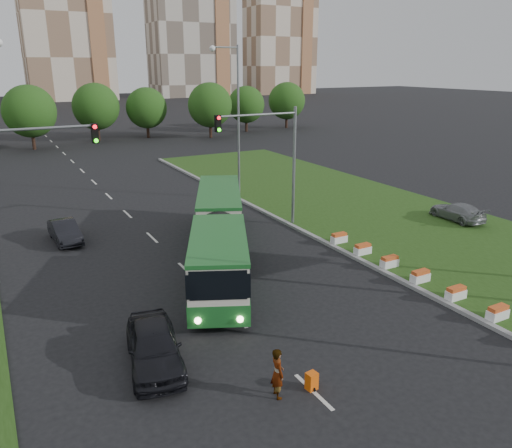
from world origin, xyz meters
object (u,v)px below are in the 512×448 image
traffic_mast_left (18,176)px  car_median (457,211)px  shopping_trolley (312,381)px  car_left_far (65,231)px  traffic_mast_median (273,149)px  car_left_near (154,346)px  pedestrian (277,373)px  articulated_bus (213,233)px

traffic_mast_left → car_median: traffic_mast_left is taller
shopping_trolley → car_left_far: bearing=96.3°
traffic_mast_median → car_left_far: (-12.74, 3.88, -4.69)m
shopping_trolley → traffic_mast_median: bearing=56.0°
car_left_far → car_left_near: bearing=-90.8°
traffic_mast_left → pedestrian: size_ratio=4.47×
pedestrian → car_left_far: bearing=18.9°
articulated_bus → pedestrian: size_ratio=9.26×
traffic_mast_left → car_left_far: size_ratio=1.99×
car_left_near → car_median: 25.02m
car_left_near → traffic_mast_median: bearing=55.7°
shopping_trolley → articulated_bus: bearing=73.6°
shopping_trolley → pedestrian: bearing=161.4°
traffic_mast_median → car_left_far: traffic_mast_median is taller
articulated_bus → pedestrian: 12.43m
traffic_mast_left → car_left_far: bearing=63.7°
pedestrian → shopping_trolley: size_ratio=2.84×
traffic_mast_median → car_median: 13.85m
car_left_far → pedestrian: bearing=-82.6°
traffic_mast_left → pedestrian: (6.18, -14.60, -4.46)m
car_median → pedestrian: pedestrian is taller
traffic_mast_left → car_left_near: 12.20m
car_left_near → car_median: car_left_near is taller
car_left_near → shopping_trolley: 5.83m
car_median → pedestrian: 23.56m
car_left_near → pedestrian: size_ratio=2.59×
car_left_near → pedestrian: (3.02, -3.74, 0.11)m
car_left_far → car_median: 26.35m
car_left_far → car_median: car_median is taller
car_left_near → articulated_bus: bearing=64.8°
traffic_mast_median → shopping_trolley: bearing=-116.1°
traffic_mast_left → pedestrian: 16.47m
car_median → shopping_trolley: bearing=32.0°
car_left_near → car_left_far: (-0.75, 15.75, -0.12)m
traffic_mast_median → car_median: bearing=-22.6°
articulated_bus → shopping_trolley: articulated_bus is taller
articulated_bus → shopping_trolley: 12.47m
pedestrian → shopping_trolley: pedestrian is taller
car_median → pedestrian: (-21.04, -10.59, 0.13)m
car_left_far → pedestrian: (3.76, -19.49, 0.23)m
traffic_mast_median → car_median: traffic_mast_median is taller
traffic_mast_median → car_left_far: size_ratio=1.99×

